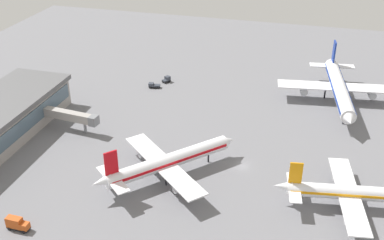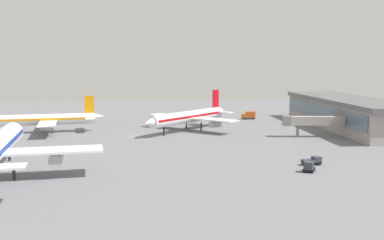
{
  "view_description": "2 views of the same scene",
  "coord_description": "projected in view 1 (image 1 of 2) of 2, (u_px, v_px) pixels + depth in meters",
  "views": [
    {
      "loc": [
        114.38,
        16.8,
        77.12
      ],
      "look_at": [
        -19.57,
        -20.47,
        2.02
      ],
      "focal_mm": 44.47,
      "sensor_mm": 36.0,
      "label": 1
    },
    {
      "loc": [
        -143.08,
        -6.24,
        23.16
      ],
      "look_at": [
        -13.23,
        -17.86,
        6.79
      ],
      "focal_mm": 41.75,
      "sensor_mm": 36.0,
      "label": 2
    }
  ],
  "objects": [
    {
      "name": "ground",
      "position": [
        242.0,
        166.0,
        137.57
      ],
      "size": [
        288.0,
        288.0,
        0.0
      ],
      "primitive_type": "plane",
      "color": "slate"
    },
    {
      "name": "pushback_tractor",
      "position": [
        154.0,
        85.0,
        185.28
      ],
      "size": [
        2.81,
        4.65,
        1.9
      ],
      "rotation": [
        0.0,
        0.0,
        4.88
      ],
      "color": "black",
      "rests_on": "ground"
    },
    {
      "name": "jet_bridge",
      "position": [
        72.0,
        116.0,
        153.64
      ],
      "size": [
        4.89,
        19.74,
        6.74
      ],
      "rotation": [
        0.0,
        0.0,
        1.47
      ],
      "color": "#9E9993",
      "rests_on": "ground"
    },
    {
      "name": "catering_truck",
      "position": [
        17.0,
        224.0,
        113.0
      ],
      "size": [
        2.31,
        5.64,
        3.3
      ],
      "rotation": [
        0.0,
        0.0,
        1.55
      ],
      "color": "black",
      "rests_on": "ground"
    },
    {
      "name": "airplane_distant",
      "position": [
        354.0,
        193.0,
        119.11
      ],
      "size": [
        32.59,
        40.26,
        12.28
      ],
      "rotation": [
        0.0,
        0.0,
        1.73
      ],
      "color": "white",
      "rests_on": "ground"
    },
    {
      "name": "airplane_at_gate",
      "position": [
        168.0,
        161.0,
        130.71
      ],
      "size": [
        36.2,
        33.96,
        13.61
      ],
      "rotation": [
        0.0,
        0.0,
        2.41
      ],
      "color": "white",
      "rests_on": "ground"
    },
    {
      "name": "airplane_taxiing",
      "position": [
        339.0,
        87.0,
        171.44
      ],
      "size": [
        54.18,
        43.78,
        16.5
      ],
      "rotation": [
        0.0,
        0.0,
        0.14
      ],
      "color": "white",
      "rests_on": "ground"
    },
    {
      "name": "baggage_tug",
      "position": [
        167.0,
        79.0,
        190.05
      ],
      "size": [
        3.73,
        3.41,
        2.3
      ],
      "rotation": [
        0.0,
        0.0,
        2.63
      ],
      "color": "black",
      "rests_on": "ground"
    }
  ]
}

